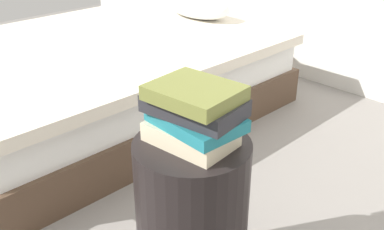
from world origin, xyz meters
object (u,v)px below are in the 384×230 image
(side_table, at_px, (192,218))
(book_charcoal, at_px, (194,106))
(book_teal, at_px, (196,120))
(bed, at_px, (106,76))
(book_cream, at_px, (192,134))
(book_olive, at_px, (195,93))

(side_table, bearing_deg, book_charcoal, 93.91)
(book_teal, bearing_deg, bed, 159.48)
(bed, xyz_separation_m, book_teal, (1.39, -0.59, 0.41))
(bed, distance_m, book_teal, 1.56)
(side_table, xyz_separation_m, book_teal, (0.01, 0.01, 0.36))
(bed, xyz_separation_m, side_table, (1.38, -0.60, 0.05))
(book_charcoal, bearing_deg, book_cream, -145.29)
(bed, distance_m, book_olive, 1.60)
(bed, relative_size, book_cream, 7.89)
(bed, height_order, book_charcoal, book_charcoal)
(book_cream, xyz_separation_m, book_olive, (0.02, -0.01, 0.14))
(side_table, xyz_separation_m, book_charcoal, (-0.00, 0.01, 0.41))
(side_table, bearing_deg, book_teal, 58.96)
(book_cream, distance_m, book_charcoal, 0.09)
(book_olive, bearing_deg, side_table, 170.19)
(book_charcoal, bearing_deg, book_teal, -2.44)
(bed, relative_size, book_charcoal, 7.15)
(bed, distance_m, book_cream, 1.54)
(bed, relative_size, side_table, 3.52)
(side_table, distance_m, book_charcoal, 0.41)
(book_charcoal, bearing_deg, side_table, -94.92)
(side_table, height_order, book_cream, book_cream)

